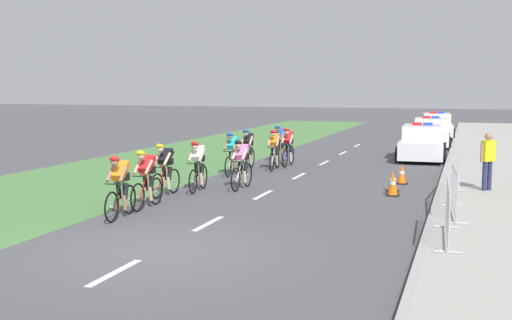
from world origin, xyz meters
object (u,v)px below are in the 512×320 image
cyclist_fourth (198,165)px  cyclist_eighth (274,149)px  police_car_nearest (422,144)px  cyclist_seventh (248,148)px  cyclist_third (165,169)px  cyclist_lead (120,186)px  traffic_cone_mid (393,181)px  spectator_closest (488,157)px  cyclist_sixth (232,153)px  traffic_cone_near (402,174)px  cyclist_tenth (288,146)px  police_car_second (430,134)px  cyclist_fifth (241,164)px  crowd_barrier_front (448,213)px  cyclist_second (146,178)px  traffic_cone_far (393,185)px  crowd_barrier_rear (456,178)px  cyclist_ninth (280,143)px  police_car_third (436,126)px  crowd_barrier_middle (455,192)px

cyclist_fourth → cyclist_eighth: size_ratio=1.00×
police_car_nearest → cyclist_seventh: bearing=-138.4°
cyclist_third → cyclist_eighth: (1.30, 6.34, 0.00)m
cyclist_lead → police_car_nearest: 15.78m
traffic_cone_mid → spectator_closest: spectator_closest is taller
cyclist_sixth → police_car_nearest: bearing=49.8°
cyclist_sixth → traffic_cone_near: 5.88m
cyclist_third → cyclist_tenth: (1.51, 7.49, 0.00)m
cyclist_tenth → police_car_second: bearing=64.9°
cyclist_fifth → cyclist_seventh: 4.62m
cyclist_eighth → crowd_barrier_front: bearing=-55.6°
cyclist_second → cyclist_third: size_ratio=1.00×
cyclist_seventh → traffic_cone_far: bearing=-35.1°
cyclist_lead → cyclist_fifth: size_ratio=1.00×
cyclist_tenth → spectator_closest: (7.19, -4.22, 0.30)m
cyclist_fourth → police_car_nearest: 12.00m
cyclist_fifth → crowd_barrier_rear: (6.21, 0.01, -0.14)m
cyclist_ninth → crowd_barrier_rear: (7.08, -6.94, -0.14)m
cyclist_second → spectator_closest: (8.32, 5.03, 0.30)m
cyclist_fourth → police_car_second: 17.58m
police_car_third → cyclist_eighth: bearing=-106.0°
cyclist_second → cyclist_seventh: (-0.10, 8.02, 0.00)m
traffic_cone_near → crowd_barrier_rear: bearing=-57.0°
cyclist_fourth → crowd_barrier_front: cyclist_fourth is taller
cyclist_fourth → cyclist_lead: bearing=-92.4°
cyclist_seventh → police_car_nearest: size_ratio=0.39×
cyclist_sixth → traffic_cone_near: cyclist_sixth is taller
cyclist_lead → crowd_barrier_middle: cyclist_lead is taller
cyclist_eighth → traffic_cone_far: cyclist_eighth is taller
cyclist_sixth → cyclist_eighth: bearing=61.4°
police_car_third → traffic_cone_far: (-0.12, -21.62, -0.37)m
spectator_closest → traffic_cone_far: bearing=-156.0°
cyclist_fifth → cyclist_seventh: (-1.37, 4.41, 0.00)m
police_car_second → traffic_cone_near: police_car_second is taller
crowd_barrier_front → traffic_cone_far: 5.60m
police_car_second → traffic_cone_mid: size_ratio=7.01×
cyclist_tenth → cyclist_third: bearing=-101.4°
cyclist_eighth → crowd_barrier_rear: cyclist_eighth is taller
cyclist_ninth → police_car_second: 10.43m
cyclist_fifth → police_car_second: police_car_second is taller
cyclist_lead → cyclist_third: same height
traffic_cone_mid → traffic_cone_far: size_ratio=1.00×
cyclist_second → cyclist_sixth: same height
police_car_third → traffic_cone_far: bearing=-90.3°
cyclist_sixth → police_car_third: bearing=72.8°
police_car_second → traffic_cone_far: police_car_second is taller
crowd_barrier_front → traffic_cone_far: size_ratio=3.63×
cyclist_tenth → traffic_cone_near: (4.66, -3.03, -0.48)m
cyclist_second → cyclist_sixth: (-0.07, 6.29, 0.00)m
cyclist_eighth → crowd_barrier_front: size_ratio=0.74×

